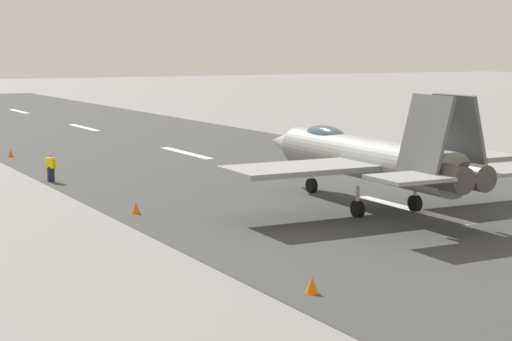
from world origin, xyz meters
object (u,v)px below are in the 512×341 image
fighter_jet (364,157)px  crew_person (51,168)px  marker_cone_far (11,153)px  marker_cone_near (312,285)px  marker_cone_mid (136,208)px

fighter_jet → crew_person: bearing=35.3°
fighter_jet → marker_cone_far: 29.69m
marker_cone_near → marker_cone_mid: bearing=0.0°
fighter_jet → crew_person: size_ratio=10.38×
marker_cone_near → marker_cone_mid: size_ratio=1.00×
marker_cone_mid → marker_cone_far: bearing=0.0°
crew_person → marker_cone_mid: size_ratio=3.03×
marker_cone_mid → marker_cone_far: (24.04, 0.00, 0.00)m
fighter_jet → marker_cone_far: bearing=19.9°
marker_cone_near → marker_cone_mid: (14.78, 0.00, 0.00)m
crew_person → marker_cone_mid: bearing=-176.4°
crew_person → marker_cone_mid: crew_person is taller
marker_cone_mid → marker_cone_near: bearing=180.0°
marker_cone_near → marker_cone_mid: same height
fighter_jet → marker_cone_far: fighter_jet is taller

